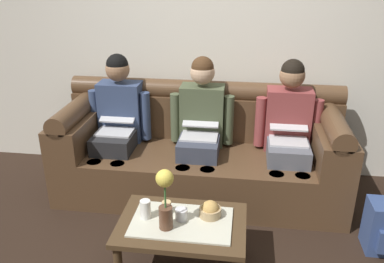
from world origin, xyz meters
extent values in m
cube|color=silver|center=(0.00, 1.70, 1.45)|extent=(6.00, 0.12, 2.90)
cube|color=#513823|center=(0.00, 1.10, 0.21)|extent=(2.46, 0.88, 0.42)
cube|color=#513823|center=(0.00, 1.43, 0.62)|extent=(2.46, 0.22, 0.40)
cylinder|color=#513823|center=(0.00, 1.43, 0.87)|extent=(2.46, 0.18, 0.18)
cube|color=#513823|center=(-1.09, 1.10, 0.56)|extent=(0.28, 0.88, 0.28)
cylinder|color=#513823|center=(-1.09, 1.10, 0.74)|extent=(0.18, 0.88, 0.18)
cube|color=#513823|center=(1.09, 1.10, 0.56)|extent=(0.28, 0.88, 0.28)
cylinder|color=#513823|center=(1.09, 1.10, 0.74)|extent=(0.18, 0.88, 0.18)
cube|color=#232326|center=(-0.74, 1.04, 0.49)|extent=(0.34, 0.40, 0.15)
cylinder|color=#232326|center=(-0.84, 0.78, 0.21)|extent=(0.12, 0.12, 0.42)
cylinder|color=#232326|center=(-0.64, 0.78, 0.21)|extent=(0.12, 0.12, 0.42)
cube|color=navy|center=(-0.74, 1.28, 0.69)|extent=(0.38, 0.22, 0.54)
cylinder|color=navy|center=(-0.98, 1.24, 0.67)|extent=(0.09, 0.09, 0.44)
cylinder|color=navy|center=(-0.51, 1.24, 0.67)|extent=(0.09, 0.09, 0.44)
sphere|color=#936B4C|center=(-0.74, 1.26, 1.08)|extent=(0.21, 0.21, 0.21)
sphere|color=black|center=(-0.74, 1.26, 1.12)|extent=(0.19, 0.19, 0.19)
cube|color=silver|center=(-0.74, 1.06, 0.58)|extent=(0.31, 0.22, 0.02)
cube|color=silver|center=(-0.74, 1.21, 0.68)|extent=(0.31, 0.20, 0.09)
cube|color=black|center=(-0.74, 1.20, 0.68)|extent=(0.27, 0.17, 0.07)
cube|color=#383D4C|center=(0.00, 1.04, 0.49)|extent=(0.34, 0.40, 0.15)
cylinder|color=#383D4C|center=(-0.10, 0.78, 0.21)|extent=(0.12, 0.12, 0.42)
cylinder|color=#383D4C|center=(0.10, 0.78, 0.21)|extent=(0.12, 0.12, 0.42)
cube|color=#475138|center=(0.00, 1.28, 0.69)|extent=(0.38, 0.22, 0.54)
cylinder|color=#475138|center=(-0.23, 1.24, 0.67)|extent=(0.09, 0.09, 0.44)
cylinder|color=#475138|center=(0.23, 1.24, 0.67)|extent=(0.09, 0.09, 0.44)
sphere|color=tan|center=(0.00, 1.26, 1.08)|extent=(0.21, 0.21, 0.21)
sphere|color=#472D19|center=(0.00, 1.26, 1.12)|extent=(0.19, 0.19, 0.19)
cube|color=silver|center=(0.00, 1.06, 0.58)|extent=(0.31, 0.22, 0.02)
cube|color=silver|center=(0.00, 1.21, 0.68)|extent=(0.31, 0.20, 0.09)
cube|color=black|center=(0.00, 1.20, 0.68)|extent=(0.27, 0.17, 0.07)
cube|color=#595B66|center=(0.74, 1.04, 0.49)|extent=(0.34, 0.40, 0.15)
cylinder|color=#595B66|center=(0.64, 0.78, 0.21)|extent=(0.12, 0.12, 0.42)
cylinder|color=#595B66|center=(0.84, 0.78, 0.21)|extent=(0.12, 0.12, 0.42)
cube|color=brown|center=(0.74, 1.28, 0.69)|extent=(0.38, 0.22, 0.54)
cylinder|color=brown|center=(0.51, 1.24, 0.67)|extent=(0.09, 0.09, 0.44)
cylinder|color=brown|center=(0.98, 1.24, 0.67)|extent=(0.09, 0.09, 0.44)
sphere|color=#936B4C|center=(0.74, 1.26, 1.08)|extent=(0.21, 0.21, 0.21)
sphere|color=black|center=(0.74, 1.26, 1.12)|extent=(0.19, 0.19, 0.19)
cube|color=silver|center=(0.74, 1.06, 0.58)|extent=(0.31, 0.22, 0.02)
cube|color=silver|center=(0.74, 1.20, 0.69)|extent=(0.31, 0.21, 0.07)
cube|color=black|center=(0.74, 1.19, 0.69)|extent=(0.27, 0.18, 0.05)
cube|color=#47331E|center=(0.00, 0.12, 0.36)|extent=(0.84, 0.57, 0.04)
cube|color=beige|center=(0.00, 0.12, 0.38)|extent=(0.65, 0.40, 0.01)
cylinder|color=#47331E|center=(-0.37, 0.35, 0.17)|extent=(0.06, 0.06, 0.34)
cylinder|color=#47331E|center=(0.37, 0.35, 0.17)|extent=(0.06, 0.06, 0.34)
cylinder|color=brown|center=(-0.09, 0.03, 0.46)|extent=(0.09, 0.09, 0.15)
cylinder|color=#3D7538|center=(-0.09, 0.03, 0.62)|extent=(0.01, 0.01, 0.17)
sphere|color=#E5CC4C|center=(-0.09, 0.03, 0.74)|extent=(0.11, 0.11, 0.11)
cylinder|color=tan|center=(0.18, 0.20, 0.42)|extent=(0.15, 0.15, 0.06)
sphere|color=tan|center=(0.18, 0.20, 0.44)|extent=(0.12, 0.12, 0.12)
cylinder|color=#DBB77A|center=(-0.12, 0.20, 0.43)|extent=(0.06, 0.06, 0.09)
cylinder|color=white|center=(-0.24, 0.12, 0.45)|extent=(0.07, 0.07, 0.13)
cylinder|color=silver|center=(-0.01, 0.14, 0.42)|extent=(0.08, 0.08, 0.08)
camera|label=1|loc=(0.36, -2.03, 1.95)|focal=37.43mm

